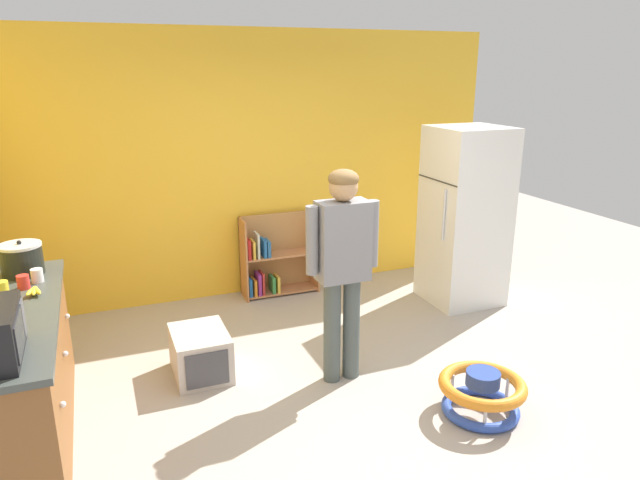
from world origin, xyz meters
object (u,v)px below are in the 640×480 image
standing_person (343,257)px  red_cup (23,282)px  kitchen_counter (13,378)px  bookshelf (274,260)px  banana_bunch (34,291)px  white_cup (37,275)px  crock_pot (22,259)px  pet_carrier (201,353)px  refrigerator (465,216)px  yellow_cup (2,288)px  baby_walker (482,393)px

standing_person → red_cup: size_ratio=17.30×
kitchen_counter → bookshelf: (2.28, 1.84, -0.09)m
bookshelf → banana_bunch: size_ratio=5.45×
red_cup → white_cup: bearing=53.7°
bookshelf → crock_pot: size_ratio=2.92×
pet_carrier → white_cup: 1.32m
refrigerator → pet_carrier: refrigerator is taller
refrigerator → standing_person: 2.05m
refrigerator → pet_carrier: (-2.79, -0.55, -0.71)m
yellow_cup → bookshelf: bearing=33.5°
white_cup → crock_pot: bearing=116.4°
crock_pot → red_cup: size_ratio=3.07×
red_cup → refrigerator: bearing=8.2°
baby_walker → white_cup: 3.19m
white_cup → banana_bunch: bearing=-91.1°
baby_walker → pet_carrier: 2.13m
banana_bunch → white_cup: bearing=88.9°
bookshelf → pet_carrier: size_ratio=1.54×
standing_person → banana_bunch: standing_person is taller
refrigerator → crock_pot: (-3.96, -0.25, 0.12)m
standing_person → banana_bunch: bearing=172.2°
pet_carrier → bookshelf: bearing=53.8°
kitchen_counter → standing_person: 2.31m
red_cup → baby_walker: bearing=-23.3°
white_cup → standing_person: bearing=-14.5°
standing_person → crock_pot: 2.30m
standing_person → banana_bunch: (-2.08, 0.28, -0.06)m
crock_pot → baby_walker: bearing=-28.2°
refrigerator → white_cup: bearing=-173.2°
kitchen_counter → pet_carrier: kitchen_counter is taller
kitchen_counter → banana_bunch: 0.56m
crock_pot → red_cup: 0.32m
white_cup → yellow_cup: same height
bookshelf → banana_bunch: bearing=-143.0°
crock_pot → banana_bunch: size_ratio=1.87×
standing_person → baby_walker: size_ratio=2.72×
kitchen_counter → pet_carrier: (1.24, 0.40, -0.27)m
standing_person → red_cup: (-2.15, 0.43, -0.05)m
kitchen_counter → standing_person: (2.24, -0.05, 0.54)m
banana_bunch → white_cup: white_cup is taller
red_cup → crock_pot: bearing=94.9°
kitchen_counter → bookshelf: kitchen_counter is taller
white_cup → yellow_cup: size_ratio=1.00×
standing_person → baby_walker: bearing=-48.4°
banana_bunch → refrigerator: bearing=10.5°
kitchen_counter → crock_pot: bearing=84.7°
refrigerator → red_cup: 3.98m
pet_carrier → yellow_cup: yellow_cup is taller
yellow_cup → standing_person: bearing=-8.9°
kitchen_counter → baby_walker: 3.09m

